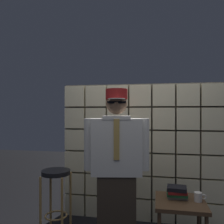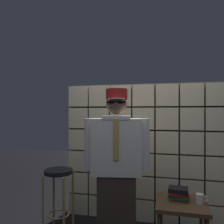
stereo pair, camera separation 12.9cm
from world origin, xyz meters
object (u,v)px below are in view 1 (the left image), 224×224
(side_table, at_px, (180,207))
(book_stack, at_px, (177,192))
(standing_person, at_px, (117,168))
(coffee_mug, at_px, (198,197))
(bar_stool, at_px, (56,187))

(side_table, relative_size, book_stack, 2.45)
(standing_person, bearing_deg, side_table, 4.36)
(standing_person, distance_m, coffee_mug, 0.91)
(coffee_mug, bearing_deg, book_stack, 167.61)
(standing_person, relative_size, book_stack, 7.81)
(bar_stool, relative_size, book_stack, 3.54)
(book_stack, distance_m, coffee_mug, 0.22)
(book_stack, xyz_separation_m, coffee_mug, (0.21, -0.05, -0.02))
(book_stack, height_order, coffee_mug, book_stack)
(standing_person, xyz_separation_m, coffee_mug, (0.84, 0.17, -0.31))
(bar_stool, height_order, side_table, bar_stool)
(standing_person, xyz_separation_m, side_table, (0.66, 0.16, -0.43))
(bar_stool, height_order, book_stack, bar_stool)
(bar_stool, distance_m, coffee_mug, 1.62)
(standing_person, xyz_separation_m, bar_stool, (-0.78, 0.22, -0.32))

